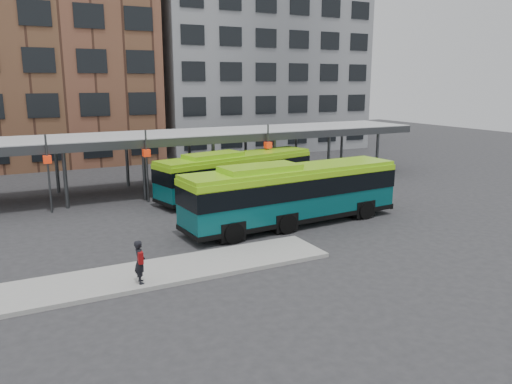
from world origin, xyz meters
name	(u,v)px	position (x,y,z in m)	size (l,w,h in m)	color
ground	(255,235)	(0.00, 0.00, 0.00)	(120.00, 120.00, 0.00)	#28282B
boarding_island	(171,270)	(-5.50, -3.00, 0.09)	(14.00, 3.00, 0.18)	gray
canopy	(174,137)	(-0.06, 12.87, 3.91)	(40.00, 6.53, 4.80)	#999B9E
building_brick	(7,47)	(-10.00, 32.00, 11.00)	(26.00, 14.00, 22.00)	brown
building_grey	(253,63)	(16.00, 32.00, 10.00)	(24.00, 14.00, 20.00)	slate
bus_front	(292,192)	(2.75, 0.87, 1.84)	(13.01, 3.60, 3.54)	#06474A
bus_rear	(236,173)	(2.86, 8.45, 1.69)	(12.02, 5.04, 3.24)	#06474A
pedestrian	(140,261)	(-7.01, -3.94, 1.06)	(0.46, 0.68, 1.73)	black
bike_rack	(334,170)	(13.67, 12.00, 0.47)	(6.61, 1.35, 1.05)	slate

